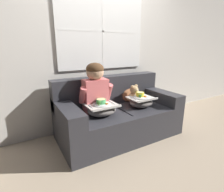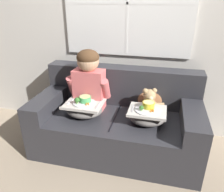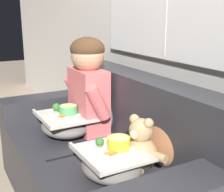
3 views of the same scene
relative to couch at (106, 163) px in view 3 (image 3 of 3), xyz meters
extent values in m
cube|color=beige|center=(0.00, 0.49, 0.98)|extent=(8.00, 0.05, 2.60)
cube|color=#2D2D33|center=(0.00, -0.06, -0.11)|extent=(1.78, 0.88, 0.43)
cube|color=#2D2D33|center=(0.00, 0.27, 0.33)|extent=(1.78, 0.22, 0.44)
cube|color=#2D2D33|center=(-0.78, -0.06, 0.20)|extent=(0.22, 0.88, 0.18)
cube|color=black|center=(0.00, -0.08, 0.11)|extent=(0.01, 0.62, 0.01)
ellipsoid|color=slate|center=(-0.34, 0.20, 0.28)|extent=(0.36, 0.17, 0.37)
ellipsoid|color=#B2754C|center=(0.34, 0.20, 0.28)|extent=(0.35, 0.17, 0.36)
cube|color=#DB6666|center=(-0.34, 0.04, 0.34)|extent=(0.34, 0.19, 0.46)
sphere|color=tan|center=(-0.34, 0.04, 0.67)|extent=(0.24, 0.24, 0.24)
ellipsoid|color=#4C331E|center=(-0.34, 0.04, 0.71)|extent=(0.24, 0.24, 0.17)
cylinder|color=#DB6666|center=(-0.53, 0.02, 0.37)|extent=(0.09, 0.18, 0.25)
cylinder|color=#DB6666|center=(-0.14, 0.02, 0.37)|extent=(0.09, 0.18, 0.25)
sphere|color=tan|center=(0.34, 0.04, 0.20)|extent=(0.19, 0.19, 0.19)
sphere|color=tan|center=(0.34, 0.04, 0.34)|extent=(0.13, 0.13, 0.13)
sphere|color=tan|center=(0.29, 0.02, 0.39)|extent=(0.06, 0.06, 0.06)
sphere|color=tan|center=(0.38, 0.05, 0.39)|extent=(0.06, 0.06, 0.06)
sphere|color=beige|center=(0.35, -0.02, 0.33)|extent=(0.05, 0.05, 0.05)
sphere|color=black|center=(0.36, -0.03, 0.34)|extent=(0.02, 0.02, 0.02)
cylinder|color=tan|center=(0.22, 0.00, 0.22)|extent=(0.10, 0.07, 0.05)
cylinder|color=tan|center=(0.45, 0.08, 0.22)|extent=(0.10, 0.07, 0.05)
cylinder|color=tan|center=(0.32, -0.06, 0.13)|extent=(0.07, 0.09, 0.05)
cylinder|color=tan|center=(0.40, -0.04, 0.13)|extent=(0.07, 0.09, 0.05)
ellipsoid|color=slate|center=(-0.34, -0.14, 0.18)|extent=(0.39, 0.33, 0.13)
cube|color=beige|center=(-0.34, -0.14, 0.25)|extent=(0.41, 0.35, 0.01)
cube|color=beige|center=(-0.34, -0.31, 0.26)|extent=(0.41, 0.02, 0.02)
cylinder|color=silver|center=(-0.34, -0.14, 0.26)|extent=(0.24, 0.24, 0.01)
cylinder|color=#4CAD60|center=(-0.33, -0.12, 0.30)|extent=(0.13, 0.13, 0.06)
cylinder|color=#E5D189|center=(-0.33, -0.12, 0.32)|extent=(0.11, 0.11, 0.01)
sphere|color=#38702D|center=(-0.40, -0.18, 0.31)|extent=(0.06, 0.06, 0.06)
cylinder|color=#7A9E56|center=(-0.40, -0.18, 0.28)|extent=(0.02, 0.02, 0.03)
cylinder|color=orange|center=(-0.30, -0.18, 0.27)|extent=(0.03, 0.06, 0.01)
cylinder|color=orange|center=(-0.28, -0.17, 0.27)|extent=(0.03, 0.05, 0.01)
cube|color=silver|center=(-0.49, -0.14, 0.26)|extent=(0.02, 0.14, 0.01)
cube|color=silver|center=(-0.18, -0.14, 0.26)|extent=(0.01, 0.17, 0.01)
ellipsoid|color=slate|center=(0.34, -0.14, 0.18)|extent=(0.36, 0.31, 0.13)
cube|color=beige|center=(0.34, -0.14, 0.25)|extent=(0.38, 0.32, 0.01)
cube|color=beige|center=(0.34, -0.30, 0.26)|extent=(0.38, 0.02, 0.02)
cylinder|color=silver|center=(0.34, -0.14, 0.26)|extent=(0.25, 0.25, 0.01)
cylinder|color=yellow|center=(0.34, -0.10, 0.30)|extent=(0.12, 0.12, 0.06)
cylinder|color=#E5D189|center=(0.34, -0.10, 0.32)|extent=(0.11, 0.11, 0.01)
sphere|color=#38702D|center=(0.28, -0.18, 0.30)|extent=(0.05, 0.05, 0.05)
cylinder|color=#7A9E56|center=(0.28, -0.18, 0.27)|extent=(0.02, 0.02, 0.02)
cylinder|color=orange|center=(0.38, -0.18, 0.27)|extent=(0.02, 0.05, 0.01)
cylinder|color=orange|center=(0.39, -0.17, 0.27)|extent=(0.02, 0.05, 0.01)
cube|color=silver|center=(0.19, -0.14, 0.26)|extent=(0.02, 0.14, 0.01)
camera|label=1|loc=(-1.32, -2.12, 0.99)|focal=28.00mm
camera|label=2|loc=(0.45, -2.10, 1.29)|focal=35.00mm
camera|label=3|loc=(1.63, -0.86, 0.96)|focal=50.00mm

